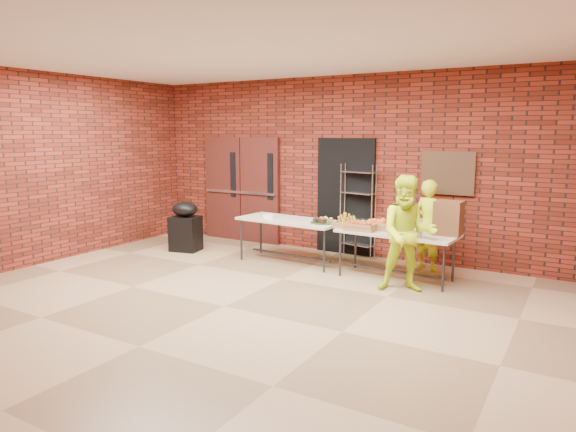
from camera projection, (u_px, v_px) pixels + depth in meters
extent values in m
cube|color=olive|center=(224.00, 308.00, 6.56)|extent=(8.00, 7.00, 0.04)
cube|color=silver|center=(219.00, 45.00, 6.03)|extent=(8.00, 7.00, 0.04)
cube|color=maroon|center=(342.00, 166.00, 9.28)|extent=(8.00, 0.04, 3.20)
cube|color=maroon|center=(25.00, 170.00, 8.32)|extent=(0.04, 7.00, 3.20)
cube|color=#451613|center=(224.00, 188.00, 10.64)|extent=(0.88, 0.08, 2.10)
cube|color=#451613|center=(260.00, 191.00, 10.19)|extent=(0.88, 0.08, 2.10)
cube|color=black|center=(233.00, 175.00, 10.41)|extent=(0.12, 0.02, 0.90)
cube|color=black|center=(270.00, 177.00, 9.95)|extent=(0.12, 0.02, 0.90)
cube|color=#AFAEB5|center=(240.00, 192.00, 10.37)|extent=(1.70, 0.04, 0.05)
cube|color=black|center=(345.00, 197.00, 9.27)|extent=(1.10, 0.06, 2.10)
cube|color=#452D1B|center=(448.00, 173.00, 8.27)|extent=(0.85, 0.04, 0.70)
cube|color=tan|center=(290.00, 220.00, 8.69)|extent=(1.86, 0.89, 0.04)
cube|color=#2A2B2F|center=(290.00, 255.00, 8.78)|extent=(1.61, 0.16, 0.03)
cylinder|color=#2A2B2F|center=(261.00, 234.00, 9.41)|extent=(0.04, 0.04, 0.70)
cylinder|color=#2A2B2F|center=(340.00, 244.00, 8.60)|extent=(0.04, 0.04, 0.70)
cylinder|color=#2A2B2F|center=(241.00, 240.00, 8.90)|extent=(0.04, 0.04, 0.70)
cylinder|color=#2A2B2F|center=(324.00, 251.00, 8.08)|extent=(0.04, 0.04, 0.70)
cube|color=tan|center=(397.00, 233.00, 7.68)|extent=(1.81, 0.85, 0.04)
cube|color=#2A2B2F|center=(395.00, 271.00, 7.78)|extent=(1.57, 0.14, 0.03)
cylinder|color=#2A2B2F|center=(356.00, 247.00, 8.39)|extent=(0.04, 0.04, 0.69)
cylinder|color=#2A2B2F|center=(453.00, 259.00, 7.59)|extent=(0.04, 0.04, 0.69)
cylinder|color=#2A2B2F|center=(340.00, 254.00, 7.89)|extent=(0.04, 0.04, 0.69)
cylinder|color=#2A2B2F|center=(443.00, 268.00, 7.10)|extent=(0.04, 0.04, 0.69)
cube|color=#97693D|center=(348.00, 226.00, 8.00)|extent=(0.40, 0.31, 0.06)
cube|color=#97693D|center=(383.00, 227.00, 7.89)|extent=(0.49, 0.38, 0.08)
cube|color=#97693D|center=(361.00, 228.00, 7.81)|extent=(0.46, 0.35, 0.07)
cylinder|color=#144D22|center=(322.00, 223.00, 8.31)|extent=(0.40, 0.40, 0.01)
cube|color=white|center=(270.00, 216.00, 8.82)|extent=(0.19, 0.13, 0.06)
cube|color=brown|center=(448.00, 218.00, 7.43)|extent=(0.38, 0.34, 0.50)
cylinder|color=white|center=(411.00, 226.00, 7.47)|extent=(0.09, 0.09, 0.26)
cylinder|color=white|center=(419.00, 228.00, 7.29)|extent=(0.09, 0.09, 0.26)
cylinder|color=white|center=(417.00, 226.00, 7.56)|extent=(0.07, 0.07, 0.22)
cube|color=black|center=(186.00, 234.00, 9.60)|extent=(0.59, 0.51, 0.65)
ellipsoid|color=black|center=(185.00, 209.00, 9.53)|extent=(0.58, 0.52, 0.28)
imported|color=#CDE919|center=(429.00, 225.00, 8.20)|extent=(0.63, 0.53, 1.47)
imported|color=#CDE919|center=(408.00, 234.00, 7.09)|extent=(0.96, 0.87, 1.63)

